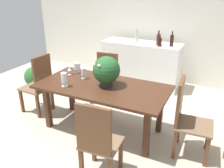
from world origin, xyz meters
The scene contains 18 objects.
ground_plane centered at (0.00, 0.00, 0.00)m, with size 7.04×7.04×0.00m, color #BCB29E.
back_wall centered at (0.00, 2.60, 1.30)m, with size 6.40×0.10×2.60m, color silver.
dining_table centered at (0.00, 0.09, 0.65)m, with size 1.93×0.96×0.75m.
chair_head_end centered at (-1.22, 0.09, 0.56)m, with size 0.50×0.44×1.05m.
chair_near_right centered at (0.44, -0.86, 0.55)m, with size 0.46×0.44×1.01m.
chair_far_left centered at (-0.44, 1.03, 0.52)m, with size 0.49×0.46×0.92m.
chair_foot_end centered at (1.22, 0.08, 0.56)m, with size 0.49×0.47×1.04m.
flower_centerpiece centered at (0.05, 0.12, 0.98)m, with size 0.40×0.40×0.44m.
crystal_vase_left centered at (-0.48, -0.18, 0.87)m, with size 0.09×0.09×0.21m.
crystal_vase_center_near centered at (-0.39, 0.20, 0.85)m, with size 0.08×0.08×0.17m.
crystal_vase_right centered at (-0.64, 0.39, 0.86)m, with size 0.11×0.11×0.17m.
wine_glass centered at (-0.69, 0.24, 0.84)m, with size 0.07×0.07×0.14m.
kitchen_counter centered at (-0.10, 2.07, 0.48)m, with size 1.69×0.56×0.96m, color white.
wine_bottle_dark centered at (0.54, 2.03, 1.08)m, with size 0.07×0.07×0.30m.
wine_bottle_green centered at (-0.24, 2.10, 1.07)m, with size 0.07×0.07×0.27m.
wine_bottle_clear centered at (0.32, 1.92, 1.05)m, with size 0.08×0.08×0.23m.
wine_bottle_amber centered at (0.27, 2.02, 1.08)m, with size 0.08×0.08×0.30m.
potted_plant_floor centered at (-2.02, 0.75, 0.28)m, with size 0.39×0.39×0.51m.
Camera 1 is at (1.52, -2.70, 2.13)m, focal length 37.93 mm.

